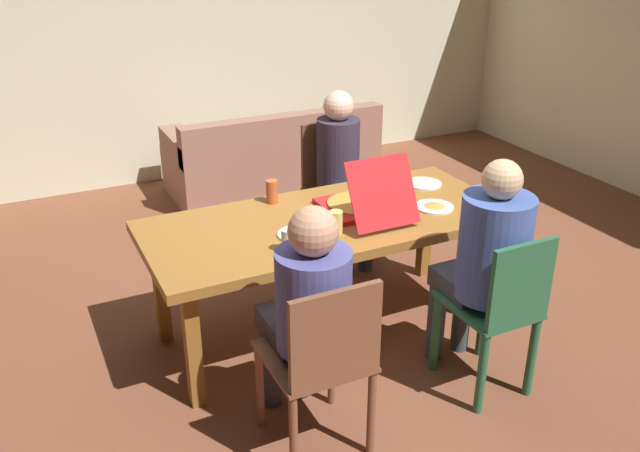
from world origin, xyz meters
TOP-DOWN VIEW (x-y plane):
  - ground_plane at (0.00, 0.00)m, footprint 20.00×20.00m
  - back_wall at (0.00, 3.04)m, footprint 7.03×0.12m
  - dining_table at (0.00, 0.00)m, footprint 2.06×0.90m
  - chair_0 at (-0.48, -0.91)m, footprint 0.44×0.45m
  - person_0 at (-0.48, -0.76)m, footprint 0.33×0.55m
  - chair_1 at (0.50, -0.89)m, footprint 0.38×0.46m
  - person_1 at (0.50, -0.76)m, footprint 0.35×0.52m
  - chair_2 at (0.50, 0.93)m, footprint 0.40×0.41m
  - person_2 at (0.50, 0.79)m, footprint 0.30×0.49m
  - pizza_box_0 at (0.21, -0.00)m, footprint 0.39×0.57m
  - plate_0 at (-0.24, -0.14)m, footprint 0.23×0.23m
  - plate_1 at (0.62, -0.14)m, footprint 0.22×0.22m
  - plate_2 at (0.78, 0.20)m, footprint 0.22×0.22m
  - drinking_glass_0 at (-0.20, 0.34)m, footprint 0.07×0.07m
  - drinking_glass_1 at (-0.37, -0.29)m, footprint 0.07×0.07m
  - drinking_glass_2 at (-0.05, -0.19)m, footprint 0.07×0.07m
  - couch at (0.59, 2.26)m, footprint 1.81×0.82m

SIDE VIEW (x-z plane):
  - ground_plane at x=0.00m, z-range 0.00..0.00m
  - couch at x=0.59m, z-range -0.10..0.66m
  - chair_1 at x=0.50m, z-range 0.03..0.94m
  - chair_2 at x=0.50m, z-range 0.03..0.98m
  - chair_0 at x=-0.48m, z-range 0.06..0.98m
  - dining_table at x=0.00m, z-range 0.29..1.03m
  - person_0 at x=-0.48m, z-range 0.11..1.31m
  - person_2 at x=0.50m, z-range 0.11..1.33m
  - plate_2 at x=0.78m, z-range 0.73..0.75m
  - person_1 at x=0.50m, z-range 0.11..1.37m
  - plate_1 at x=0.62m, z-range 0.73..0.76m
  - plate_0 at x=-0.24m, z-range 0.73..0.76m
  - pizza_box_0 at x=0.21m, z-range 0.60..0.97m
  - drinking_glass_1 at x=-0.37m, z-range 0.73..0.86m
  - drinking_glass_2 at x=-0.05m, z-range 0.73..0.86m
  - drinking_glass_0 at x=-0.20m, z-range 0.73..0.87m
  - back_wall at x=0.00m, z-range 0.00..2.68m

